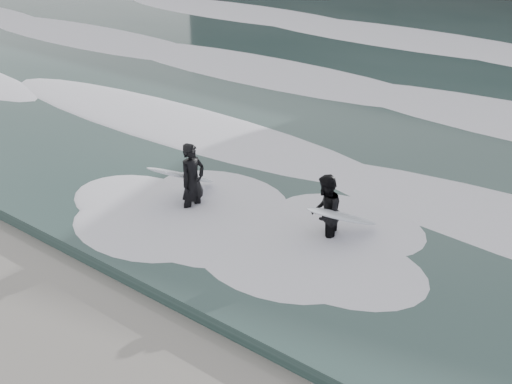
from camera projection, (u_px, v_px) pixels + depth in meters
foam_near at (295, 167)px, 16.60m from camera, size 60.00×3.20×0.20m
foam_mid at (415, 101)px, 21.55m from camera, size 60.00×4.00×0.24m
foam_far at (507, 51)px, 27.90m from camera, size 60.00×4.80×0.30m
surfer_left at (190, 180)px, 14.59m from camera, size 0.95×2.07×1.84m
surfer_right at (327, 213)px, 13.30m from camera, size 1.46×1.90×1.69m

